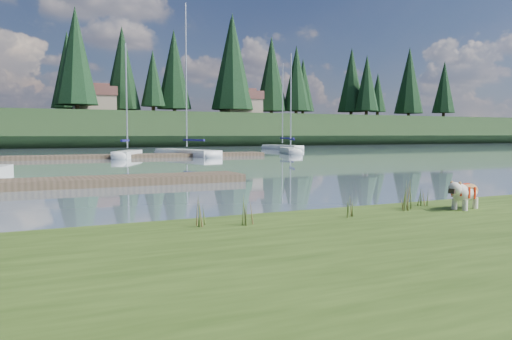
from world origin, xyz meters
name	(u,v)px	position (x,y,z in m)	size (l,w,h in m)	color
ground	(83,159)	(0.00, 30.00, 0.00)	(200.00, 200.00, 0.00)	gray
bank	(415,284)	(0.00, -6.00, 0.17)	(60.00, 9.00, 0.35)	#375019
ridge	(53,130)	(0.00, 73.00, 2.50)	(200.00, 20.00, 5.00)	black
bulldog	(465,191)	(4.27, -2.81, 0.72)	(1.01, 0.57, 0.60)	silver
dock_near	(29,184)	(-4.00, 9.00, 0.15)	(16.00, 2.00, 0.30)	#4C3D2C
dock_far	(110,156)	(2.00, 30.00, 0.15)	(26.00, 2.20, 0.30)	#4C3D2C
sailboat_bg_2	(129,153)	(3.64, 30.80, 0.33)	(3.57, 5.95, 9.24)	silver
sailboat_bg_3	(182,152)	(8.51, 32.18, 0.32)	(4.08, 9.20, 13.17)	silver
sailboat_bg_4	(290,150)	(19.75, 33.00, 0.33)	(3.33, 6.60, 9.80)	silver
sailboat_bg_5	(279,147)	(24.28, 43.87, 0.32)	(2.66, 7.44, 10.51)	silver
weed_0	(248,210)	(-0.60, -2.56, 0.60)	(0.17, 0.14, 0.60)	#475B23
weed_1	(349,206)	(1.48, -2.61, 0.56)	(0.17, 0.14, 0.51)	#475B23
weed_2	(406,193)	(3.20, -2.24, 0.67)	(0.17, 0.14, 0.77)	#475B23
weed_3	(201,212)	(-1.39, -2.34, 0.60)	(0.17, 0.14, 0.59)	#475B23
weed_4	(407,202)	(3.03, -2.47, 0.53)	(0.17, 0.14, 0.43)	#475B23
weed_5	(424,197)	(3.82, -2.12, 0.56)	(0.17, 0.14, 0.49)	#475B23
mud_lip	(256,228)	(0.00, -1.60, 0.07)	(60.00, 0.50, 0.14)	#33281C
conifer_4	(76,56)	(3.00, 66.00, 13.09)	(6.16, 6.16, 15.10)	#382619
conifer_5	(153,78)	(15.00, 70.00, 10.83)	(3.96, 3.96, 10.35)	#382619
conifer_6	(232,62)	(28.00, 68.00, 13.99)	(7.04, 7.04, 17.00)	#382619
conifer_7	(296,78)	(42.00, 71.00, 12.19)	(5.28, 5.28, 13.20)	#382619
conifer_8	(367,83)	(55.00, 67.00, 11.51)	(4.62, 4.62, 11.77)	#382619
conifer_9	(409,80)	(68.00, 70.00, 12.87)	(5.94, 5.94, 14.62)	#382619
house_1	(94,99)	(6.00, 71.00, 7.31)	(6.30, 5.30, 4.65)	gray
house_2	(241,102)	(30.00, 69.00, 7.31)	(6.30, 5.30, 4.65)	gray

